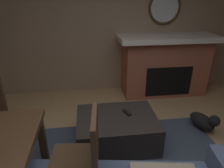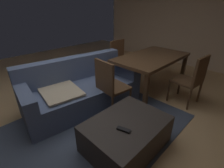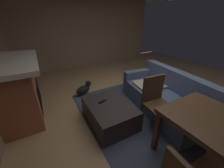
{
  "view_description": "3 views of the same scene",
  "coord_description": "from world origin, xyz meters",
  "px_view_note": "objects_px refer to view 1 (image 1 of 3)",
  "views": [
    {
      "loc": [
        0.3,
        1.16,
        1.82
      ],
      "look_at": [
        -0.0,
        -1.16,
        0.77
      ],
      "focal_mm": 31.99,
      "sensor_mm": 36.0,
      "label": 1
    },
    {
      "loc": [
        -1.28,
        -1.92,
        1.68
      ],
      "look_at": [
        -0.15,
        -0.81,
        0.9
      ],
      "focal_mm": 25.85,
      "sensor_mm": 36.0,
      "label": 2
    },
    {
      "loc": [
        1.75,
        -1.91,
        1.78
      ],
      "look_at": [
        -0.16,
        -0.84,
        0.74
      ],
      "focal_mm": 21.24,
      "sensor_mm": 36.0,
      "label": 3
    }
  ],
  "objects_px": {
    "ottoman_coffee_table": "(117,130)",
    "round_wall_mirror": "(165,8)",
    "fireplace": "(164,65)",
    "dining_chair_west": "(84,153)",
    "small_dog": "(204,121)",
    "tv_remote": "(127,112)"
  },
  "relations": [
    {
      "from": "fireplace",
      "to": "ottoman_coffee_table",
      "type": "xyz_separation_m",
      "value": [
        1.15,
        1.4,
        -0.38
      ]
    },
    {
      "from": "dining_chair_west",
      "to": "small_dog",
      "type": "height_order",
      "value": "dining_chair_west"
    },
    {
      "from": "ottoman_coffee_table",
      "to": "round_wall_mirror",
      "type": "bearing_deg",
      "value": -124.25
    },
    {
      "from": "round_wall_mirror",
      "to": "dining_chair_west",
      "type": "relative_size",
      "value": 0.67
    },
    {
      "from": "round_wall_mirror",
      "to": "small_dog",
      "type": "relative_size",
      "value": 1.33
    },
    {
      "from": "ottoman_coffee_table",
      "to": "dining_chair_west",
      "type": "height_order",
      "value": "dining_chair_west"
    },
    {
      "from": "small_dog",
      "to": "ottoman_coffee_table",
      "type": "bearing_deg",
      "value": 3.66
    },
    {
      "from": "round_wall_mirror",
      "to": "tv_remote",
      "type": "bearing_deg",
      "value": 58.05
    },
    {
      "from": "fireplace",
      "to": "dining_chair_west",
      "type": "height_order",
      "value": "fireplace"
    },
    {
      "from": "fireplace",
      "to": "tv_remote",
      "type": "bearing_deg",
      "value": 52.84
    },
    {
      "from": "round_wall_mirror",
      "to": "small_dog",
      "type": "xyz_separation_m",
      "value": [
        -0.13,
        1.6,
        -1.43
      ]
    },
    {
      "from": "dining_chair_west",
      "to": "small_dog",
      "type": "distance_m",
      "value": 1.9
    },
    {
      "from": "ottoman_coffee_table",
      "to": "small_dog",
      "type": "bearing_deg",
      "value": -176.34
    },
    {
      "from": "small_dog",
      "to": "tv_remote",
      "type": "bearing_deg",
      "value": 0.37
    },
    {
      "from": "round_wall_mirror",
      "to": "small_dog",
      "type": "distance_m",
      "value": 2.15
    },
    {
      "from": "small_dog",
      "to": "dining_chair_west",
      "type": "bearing_deg",
      "value": 25.23
    },
    {
      "from": "fireplace",
      "to": "ottoman_coffee_table",
      "type": "distance_m",
      "value": 1.85
    },
    {
      "from": "round_wall_mirror",
      "to": "dining_chair_west",
      "type": "height_order",
      "value": "round_wall_mirror"
    },
    {
      "from": "ottoman_coffee_table",
      "to": "small_dog",
      "type": "height_order",
      "value": "ottoman_coffee_table"
    },
    {
      "from": "round_wall_mirror",
      "to": "tv_remote",
      "type": "distance_m",
      "value": 2.24
    },
    {
      "from": "fireplace",
      "to": "dining_chair_west",
      "type": "xyz_separation_m",
      "value": [
        1.56,
        2.11,
        -0.06
      ]
    },
    {
      "from": "ottoman_coffee_table",
      "to": "fireplace",
      "type": "bearing_deg",
      "value": -129.34
    }
  ]
}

